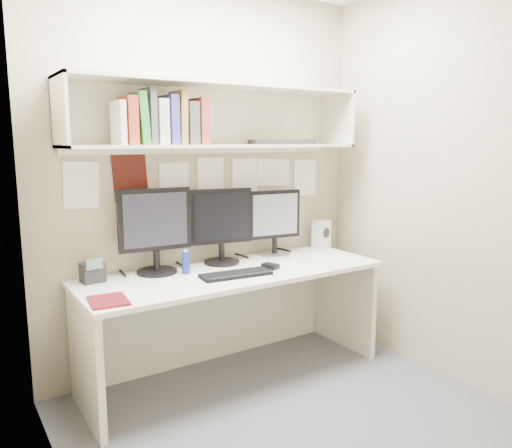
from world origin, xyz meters
TOP-DOWN VIEW (x-y plane):
  - floor at (0.00, 0.00)m, footprint 2.40×2.00m
  - wall_back at (0.00, 1.00)m, footprint 2.40×0.02m
  - wall_front at (0.00, -1.00)m, footprint 2.40×0.02m
  - wall_left at (-1.20, 0.00)m, footprint 0.02×2.00m
  - wall_right at (1.20, 0.00)m, footprint 0.02×2.00m
  - desk at (0.00, 0.65)m, footprint 2.00×0.70m
  - overhead_hutch at (0.00, 0.86)m, footprint 2.00×0.38m
  - pinned_papers at (0.00, 0.99)m, footprint 1.92×0.01m
  - monitor_left at (-0.44, 0.87)m, footprint 0.47×0.26m
  - monitor_center at (0.03, 0.87)m, footprint 0.44×0.24m
  - monitor_right at (0.47, 0.87)m, footprint 0.41×0.23m
  - keyboard at (-0.06, 0.52)m, footprint 0.46×0.20m
  - mouse at (0.23, 0.56)m, footprint 0.10×0.12m
  - speaker at (0.92, 0.87)m, footprint 0.13×0.14m
  - blue_bottle at (-0.30, 0.74)m, footprint 0.05×0.05m
  - maroon_notebook at (-0.88, 0.45)m, footprint 0.21×0.25m
  - desk_phone at (-0.84, 0.87)m, footprint 0.14×0.13m
  - book_stack at (-0.42, 0.76)m, footprint 0.55×0.20m
  - hutch_tray at (0.47, 0.78)m, footprint 0.47×0.27m

SIDE VIEW (x-z plane):
  - floor at x=0.00m, z-range -0.01..0.01m
  - desk at x=0.00m, z-range 0.00..0.73m
  - maroon_notebook at x=-0.88m, z-range 0.73..0.74m
  - keyboard at x=-0.06m, z-range 0.73..0.75m
  - mouse at x=0.23m, z-range 0.73..0.76m
  - desk_phone at x=-0.84m, z-range 0.71..0.87m
  - blue_bottle at x=-0.30m, z-range 0.73..0.88m
  - speaker at x=0.92m, z-range 0.73..0.95m
  - monitor_right at x=0.47m, z-range 0.75..1.23m
  - monitor_center at x=0.03m, z-range 0.75..1.26m
  - monitor_left at x=-0.44m, z-range 0.75..1.29m
  - pinned_papers at x=0.00m, z-range 1.01..1.49m
  - wall_back at x=0.00m, z-range 0.00..2.60m
  - wall_front at x=0.00m, z-range 0.00..2.60m
  - wall_left at x=-1.20m, z-range 0.00..2.60m
  - wall_right at x=1.20m, z-range 0.00..2.60m
  - hutch_tray at x=0.47m, z-range 1.54..1.57m
  - book_stack at x=-0.42m, z-range 1.52..1.84m
  - overhead_hutch at x=0.00m, z-range 1.52..1.92m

